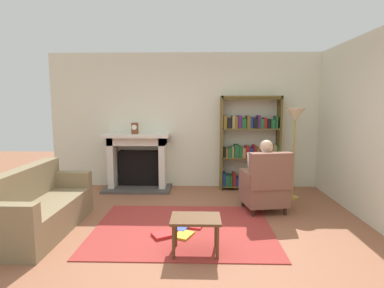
{
  "coord_description": "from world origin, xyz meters",
  "views": [
    {
      "loc": [
        0.22,
        -3.63,
        1.68
      ],
      "look_at": [
        0.1,
        1.2,
        1.05
      ],
      "focal_mm": 28.35,
      "sensor_mm": 36.0,
      "label": 1
    }
  ],
  "objects_px": {
    "bookshelf": "(250,146)",
    "seated_reader": "(263,172)",
    "fireplace": "(138,160)",
    "floor_lamp": "(295,122)",
    "armchair_reading": "(266,186)",
    "mantel_clock": "(135,128)",
    "sofa_floral": "(39,208)",
    "side_table": "(196,223)"
  },
  "relations": [
    {
      "from": "bookshelf",
      "to": "sofa_floral",
      "type": "xyz_separation_m",
      "value": [
        -3.11,
        -2.16,
        -0.55
      ]
    },
    {
      "from": "bookshelf",
      "to": "seated_reader",
      "type": "xyz_separation_m",
      "value": [
        0.02,
        -1.22,
        -0.25
      ]
    },
    {
      "from": "bookshelf",
      "to": "seated_reader",
      "type": "height_order",
      "value": "bookshelf"
    },
    {
      "from": "fireplace",
      "to": "floor_lamp",
      "type": "bearing_deg",
      "value": -11.17
    },
    {
      "from": "armchair_reading",
      "to": "mantel_clock",
      "type": "bearing_deg",
      "value": -37.82
    },
    {
      "from": "fireplace",
      "to": "sofa_floral",
      "type": "bearing_deg",
      "value": -112.86
    },
    {
      "from": "seated_reader",
      "to": "sofa_floral",
      "type": "xyz_separation_m",
      "value": [
        -3.13,
        -0.94,
        -0.3
      ]
    },
    {
      "from": "fireplace",
      "to": "floor_lamp",
      "type": "distance_m",
      "value": 3.06
    },
    {
      "from": "mantel_clock",
      "to": "armchair_reading",
      "type": "xyz_separation_m",
      "value": [
        2.29,
        -1.2,
        -0.8
      ]
    },
    {
      "from": "fireplace",
      "to": "seated_reader",
      "type": "relative_size",
      "value": 1.16
    },
    {
      "from": "mantel_clock",
      "to": "floor_lamp",
      "type": "height_order",
      "value": "floor_lamp"
    },
    {
      "from": "armchair_reading",
      "to": "sofa_floral",
      "type": "distance_m",
      "value": 3.26
    },
    {
      "from": "armchair_reading",
      "to": "floor_lamp",
      "type": "height_order",
      "value": "floor_lamp"
    },
    {
      "from": "sofa_floral",
      "to": "side_table",
      "type": "height_order",
      "value": "sofa_floral"
    },
    {
      "from": "seated_reader",
      "to": "side_table",
      "type": "height_order",
      "value": "seated_reader"
    },
    {
      "from": "floor_lamp",
      "to": "bookshelf",
      "type": "bearing_deg",
      "value": 138.23
    },
    {
      "from": "armchair_reading",
      "to": "sofa_floral",
      "type": "xyz_separation_m",
      "value": [
        -3.15,
        -0.83,
        -0.1
      ]
    },
    {
      "from": "fireplace",
      "to": "mantel_clock",
      "type": "distance_m",
      "value": 0.64
    },
    {
      "from": "fireplace",
      "to": "seated_reader",
      "type": "distance_m",
      "value": 2.53
    },
    {
      "from": "mantel_clock",
      "to": "seated_reader",
      "type": "height_order",
      "value": "mantel_clock"
    },
    {
      "from": "mantel_clock",
      "to": "sofa_floral",
      "type": "height_order",
      "value": "mantel_clock"
    },
    {
      "from": "bookshelf",
      "to": "floor_lamp",
      "type": "bearing_deg",
      "value": -41.77
    },
    {
      "from": "bookshelf",
      "to": "seated_reader",
      "type": "relative_size",
      "value": 1.62
    },
    {
      "from": "mantel_clock",
      "to": "bookshelf",
      "type": "relative_size",
      "value": 0.12
    },
    {
      "from": "armchair_reading",
      "to": "side_table",
      "type": "height_order",
      "value": "armchair_reading"
    },
    {
      "from": "mantel_clock",
      "to": "sofa_floral",
      "type": "distance_m",
      "value": 2.38
    },
    {
      "from": "armchair_reading",
      "to": "side_table",
      "type": "relative_size",
      "value": 1.73
    },
    {
      "from": "side_table",
      "to": "mantel_clock",
      "type": "bearing_deg",
      "value": 115.37
    },
    {
      "from": "sofa_floral",
      "to": "floor_lamp",
      "type": "relative_size",
      "value": 1.05
    },
    {
      "from": "armchair_reading",
      "to": "seated_reader",
      "type": "xyz_separation_m",
      "value": [
        -0.02,
        0.12,
        0.2
      ]
    },
    {
      "from": "side_table",
      "to": "floor_lamp",
      "type": "height_order",
      "value": "floor_lamp"
    },
    {
      "from": "seated_reader",
      "to": "floor_lamp",
      "type": "relative_size",
      "value": 0.7
    },
    {
      "from": "side_table",
      "to": "sofa_floral",
      "type": "bearing_deg",
      "value": 165.44
    },
    {
      "from": "fireplace",
      "to": "bookshelf",
      "type": "xyz_separation_m",
      "value": [
        2.22,
        0.04,
        0.28
      ]
    },
    {
      "from": "armchair_reading",
      "to": "seated_reader",
      "type": "distance_m",
      "value": 0.23
    },
    {
      "from": "bookshelf",
      "to": "floor_lamp",
      "type": "distance_m",
      "value": 1.04
    },
    {
      "from": "mantel_clock",
      "to": "bookshelf",
      "type": "bearing_deg",
      "value": 3.44
    },
    {
      "from": "fireplace",
      "to": "sofa_floral",
      "type": "relative_size",
      "value": 0.77
    },
    {
      "from": "side_table",
      "to": "floor_lamp",
      "type": "xyz_separation_m",
      "value": [
        1.72,
        2.09,
        1.01
      ]
    },
    {
      "from": "fireplace",
      "to": "bookshelf",
      "type": "height_order",
      "value": "bookshelf"
    },
    {
      "from": "seated_reader",
      "to": "side_table",
      "type": "distance_m",
      "value": 1.84
    },
    {
      "from": "fireplace",
      "to": "sofa_floral",
      "type": "distance_m",
      "value": 2.32
    }
  ]
}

